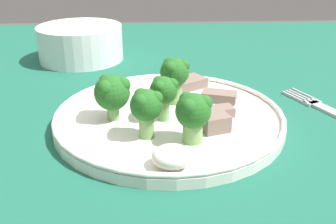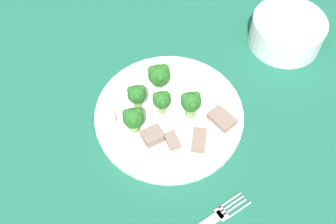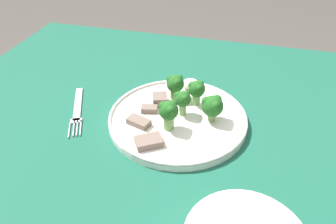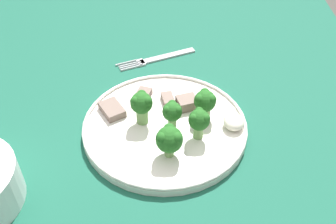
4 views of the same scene
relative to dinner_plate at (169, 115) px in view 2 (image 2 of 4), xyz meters
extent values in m
plane|color=#4C4742|center=(-0.04, 0.08, -0.72)|extent=(8.00, 8.00, 0.00)
cube|color=#195642|center=(-0.04, 0.08, -0.02)|extent=(1.19, 1.03, 0.03)
cylinder|color=brown|center=(-0.58, -0.37, -0.38)|extent=(0.06, 0.06, 0.69)
cylinder|color=brown|center=(-0.58, 0.54, -0.38)|extent=(0.06, 0.06, 0.69)
cylinder|color=white|center=(0.00, 0.00, 0.00)|extent=(0.28, 0.28, 0.01)
torus|color=white|center=(0.00, 0.00, 0.01)|extent=(0.28, 0.28, 0.01)
cube|color=#B2B2B7|center=(0.20, 0.05, -0.01)|extent=(0.03, 0.02, 0.00)
cube|color=#B2B2B7|center=(0.20, 0.08, -0.01)|extent=(0.02, 0.05, 0.00)
cube|color=#B2B2B7|center=(0.20, 0.08, -0.01)|extent=(0.02, 0.05, 0.00)
cube|color=#B2B2B7|center=(0.19, 0.07, -0.01)|extent=(0.02, 0.05, 0.00)
cube|color=#B2B2B7|center=(0.18, 0.07, -0.01)|extent=(0.02, 0.05, 0.00)
cylinder|color=white|center=(-0.15, 0.28, 0.02)|extent=(0.16, 0.16, 0.06)
cylinder|color=silver|center=(-0.15, 0.28, 0.02)|extent=(0.13, 0.13, 0.05)
cylinder|color=#709E56|center=(-0.07, -0.01, 0.01)|extent=(0.01, 0.01, 0.02)
sphere|color=#215B1E|center=(-0.07, -0.01, 0.04)|extent=(0.04, 0.04, 0.04)
sphere|color=#215B1E|center=(-0.06, -0.01, 0.05)|extent=(0.02, 0.02, 0.02)
sphere|color=#215B1E|center=(-0.07, 0.00, 0.05)|extent=(0.02, 0.02, 0.02)
sphere|color=#215B1E|center=(-0.07, -0.02, 0.05)|extent=(0.02, 0.02, 0.02)
cylinder|color=#709E56|center=(0.01, 0.04, 0.02)|extent=(0.02, 0.02, 0.03)
sphere|color=#215B1E|center=(0.01, 0.04, 0.05)|extent=(0.04, 0.04, 0.04)
sphere|color=#215B1E|center=(0.02, 0.04, 0.05)|extent=(0.02, 0.02, 0.02)
sphere|color=#215B1E|center=(0.00, 0.05, 0.05)|extent=(0.02, 0.02, 0.02)
sphere|color=#215B1E|center=(0.00, 0.03, 0.05)|extent=(0.02, 0.02, 0.02)
cylinder|color=#709E56|center=(-0.01, -0.01, 0.02)|extent=(0.01, 0.01, 0.03)
sphere|color=#215B1E|center=(-0.01, -0.01, 0.04)|extent=(0.03, 0.03, 0.03)
sphere|color=#215B1E|center=(0.00, -0.01, 0.05)|extent=(0.02, 0.02, 0.02)
sphere|color=#215B1E|center=(-0.01, 0.00, 0.05)|extent=(0.02, 0.02, 0.02)
sphere|color=#215B1E|center=(-0.01, -0.02, 0.05)|extent=(0.02, 0.02, 0.02)
cylinder|color=#709E56|center=(-0.03, -0.06, 0.02)|extent=(0.02, 0.02, 0.03)
sphere|color=#215B1E|center=(-0.03, -0.06, 0.04)|extent=(0.04, 0.04, 0.04)
sphere|color=#215B1E|center=(-0.02, -0.06, 0.05)|extent=(0.02, 0.02, 0.02)
sphere|color=#215B1E|center=(-0.03, -0.05, 0.05)|extent=(0.02, 0.02, 0.02)
sphere|color=#215B1E|center=(-0.03, -0.07, 0.05)|extent=(0.02, 0.02, 0.02)
cylinder|color=#709E56|center=(0.02, -0.07, 0.01)|extent=(0.02, 0.02, 0.02)
sphere|color=#215B1E|center=(0.02, -0.07, 0.04)|extent=(0.04, 0.04, 0.04)
sphere|color=#215B1E|center=(0.03, -0.07, 0.05)|extent=(0.02, 0.02, 0.02)
sphere|color=#215B1E|center=(0.02, -0.06, 0.05)|extent=(0.02, 0.02, 0.02)
sphere|color=#215B1E|center=(0.02, -0.08, 0.05)|extent=(0.02, 0.02, 0.02)
cube|color=#756056|center=(0.05, -0.04, 0.01)|extent=(0.04, 0.04, 0.02)
cube|color=#756056|center=(0.06, -0.01, 0.01)|extent=(0.04, 0.03, 0.01)
cube|color=#756056|center=(0.07, 0.04, 0.01)|extent=(0.05, 0.04, 0.01)
cube|color=#756056|center=(0.03, 0.09, 0.01)|extent=(0.06, 0.05, 0.01)
ellipsoid|color=silver|center=(0.00, -0.12, 0.01)|extent=(0.04, 0.04, 0.02)
camera|label=1|loc=(-0.02, -0.44, 0.21)|focal=42.00mm
camera|label=2|loc=(0.40, -0.07, 0.63)|focal=42.00mm
camera|label=3|loc=(-0.12, 0.52, 0.41)|focal=35.00mm
camera|label=4|loc=(-0.49, -0.01, 0.47)|focal=42.00mm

